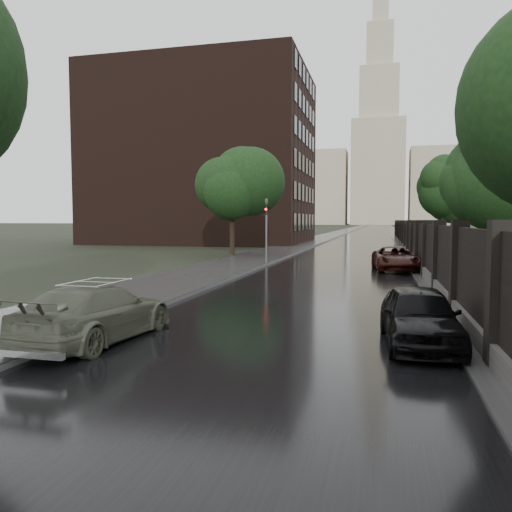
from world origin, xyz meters
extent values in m
plane|color=black|center=(0.00, 0.00, 0.00)|extent=(800.00, 800.00, 0.00)
cube|color=black|center=(0.00, 190.00, 0.01)|extent=(8.00, 420.00, 0.02)
cube|color=#2D2D2D|center=(-6.00, 190.00, 0.08)|extent=(4.00, 420.00, 0.16)
cube|color=#2D2D2D|center=(5.50, 190.00, 0.04)|extent=(3.00, 420.00, 0.08)
cube|color=#383533|center=(4.60, 32.00, 0.25)|extent=(0.40, 75.00, 0.50)
cube|color=black|center=(4.60, 32.00, 1.50)|extent=(0.15, 75.00, 2.00)
cube|color=black|center=(4.60, 70.00, 1.35)|extent=(0.45, 0.45, 2.70)
cylinder|color=black|center=(-8.00, 30.00, 2.93)|extent=(0.36, 0.36, 5.85)
sphere|color=black|center=(-8.00, 30.00, 5.27)|extent=(4.25, 4.25, 4.25)
cylinder|color=black|center=(7.50, 22.00, 2.76)|extent=(0.36, 0.36, 5.53)
sphere|color=black|center=(7.50, 22.00, 4.97)|extent=(4.08, 4.08, 4.08)
cylinder|color=black|center=(7.50, 40.00, 2.76)|extent=(0.36, 0.36, 5.53)
sphere|color=black|center=(7.50, 40.00, 4.97)|extent=(4.08, 4.08, 4.08)
cylinder|color=#59595E|center=(-4.30, 25.00, 1.50)|extent=(0.12, 0.12, 3.00)
imported|color=#59595E|center=(-4.30, 25.00, 3.50)|extent=(0.16, 0.20, 1.00)
sphere|color=#FF0C0C|center=(-4.30, 24.85, 3.35)|extent=(0.14, 0.14, 0.14)
cube|color=black|center=(-18.00, 52.00, 10.00)|extent=(24.00, 18.00, 20.00)
cube|color=tan|center=(-32.00, 300.00, 22.00)|extent=(28.00, 22.00, 44.00)
cube|color=tan|center=(32.00, 300.00, 22.00)|extent=(28.00, 22.00, 44.00)
cube|color=tan|center=(0.00, 300.00, 30.00)|extent=(30.00, 30.00, 60.00)
cube|color=tan|center=(0.00, 300.00, 70.00)|extent=(22.00, 22.00, 40.00)
cube|color=tan|center=(0.00, 300.00, 100.00)|extent=(15.00, 15.00, 30.00)
cube|color=tan|center=(0.00, 300.00, 122.00)|extent=(9.00, 9.00, 18.00)
imported|color=#515544|center=(-3.60, 5.05, 0.64)|extent=(2.01, 4.49, 1.28)
imported|color=black|center=(3.32, 6.40, 0.64)|extent=(1.75, 3.85, 1.28)
imported|color=black|center=(3.27, 22.68, 0.65)|extent=(2.66, 4.87, 1.29)
camera|label=1|loc=(2.50, -4.68, 2.69)|focal=35.00mm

